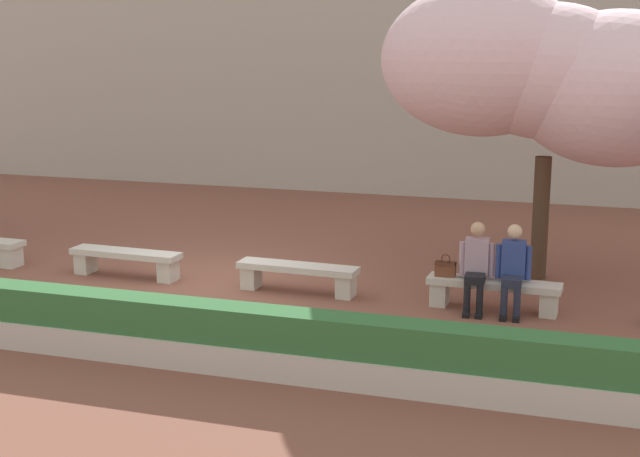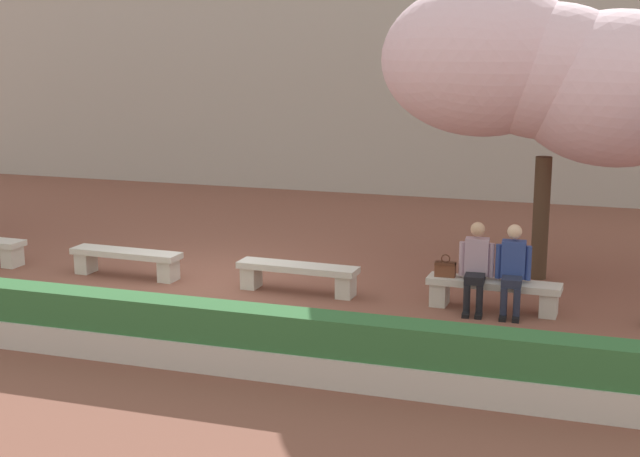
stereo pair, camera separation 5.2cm
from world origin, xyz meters
The scene contains 10 objects.
ground_plane centered at (0.00, 0.00, 0.00)m, with size 100.00×100.00×0.00m, color brown.
building_facade centered at (0.00, 11.08, 3.82)m, with size 28.00×4.00×7.65m, color #B7B2A8.
stone_bench_near_west centered at (-1.51, 0.00, 0.31)m, with size 1.94×0.48×0.45m.
stone_bench_center centered at (1.51, 0.00, 0.31)m, with size 1.94×0.48×0.45m.
stone_bench_near_east centered at (4.54, 0.00, 0.31)m, with size 1.94×0.48×0.45m.
person_seated_left centered at (4.28, -0.05, 0.70)m, with size 0.51×0.70×1.29m.
person_seated_right centered at (4.80, -0.05, 0.70)m, with size 0.51×0.70×1.29m.
handbag centered at (3.82, 0.00, 0.58)m, with size 0.30×0.15×0.34m.
cherry_tree_main centered at (4.99, 2.07, 3.35)m, with size 5.34×3.32×4.79m.
planter_hedge_foreground centered at (0.00, -3.39, 0.39)m, with size 13.96×0.50×0.80m.
Camera 2 is at (6.02, -12.63, 3.88)m, focal length 50.00 mm.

